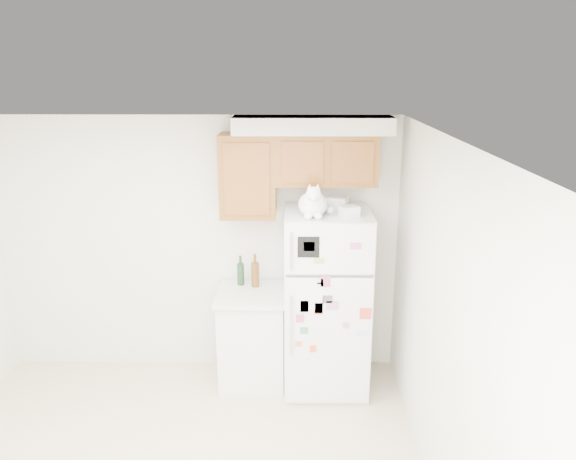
{
  "coord_description": "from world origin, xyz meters",
  "views": [
    {
      "loc": [
        0.9,
        -3.13,
        2.94
      ],
      "look_at": [
        0.86,
        1.55,
        1.55
      ],
      "focal_mm": 35.0,
      "sensor_mm": 36.0,
      "label": 1
    }
  ],
  "objects_px": {
    "base_counter": "(252,336)",
    "storage_box_front": "(349,211)",
    "refrigerator": "(326,302)",
    "cat": "(313,203)",
    "bottle_amber": "(255,270)",
    "bottle_green": "(241,270)",
    "storage_box_back": "(337,203)"
  },
  "relations": [
    {
      "from": "base_counter",
      "to": "storage_box_front",
      "type": "xyz_separation_m",
      "value": [
        0.86,
        -0.23,
        1.28
      ]
    },
    {
      "from": "refrigerator",
      "to": "storage_box_front",
      "type": "bearing_deg",
      "value": -42.37
    },
    {
      "from": "cat",
      "to": "bottle_amber",
      "type": "distance_m",
      "value": 0.97
    },
    {
      "from": "storage_box_front",
      "to": "bottle_amber",
      "type": "relative_size",
      "value": 0.47
    },
    {
      "from": "refrigerator",
      "to": "base_counter",
      "type": "bearing_deg",
      "value": 173.9
    },
    {
      "from": "cat",
      "to": "bottle_amber",
      "type": "bearing_deg",
      "value": 145.81
    },
    {
      "from": "base_counter",
      "to": "bottle_green",
      "type": "relative_size",
      "value": 3.21
    },
    {
      "from": "bottle_green",
      "to": "bottle_amber",
      "type": "bearing_deg",
      "value": -17.41
    },
    {
      "from": "cat",
      "to": "storage_box_back",
      "type": "relative_size",
      "value": 2.45
    },
    {
      "from": "bottle_amber",
      "to": "storage_box_back",
      "type": "bearing_deg",
      "value": -4.8
    },
    {
      "from": "refrigerator",
      "to": "bottle_green",
      "type": "xyz_separation_m",
      "value": [
        -0.8,
        0.24,
        0.21
      ]
    },
    {
      "from": "storage_box_back",
      "to": "storage_box_front",
      "type": "relative_size",
      "value": 1.2
    },
    {
      "from": "base_counter",
      "to": "storage_box_front",
      "type": "height_order",
      "value": "storage_box_front"
    },
    {
      "from": "refrigerator",
      "to": "cat",
      "type": "bearing_deg",
      "value": -130.42
    },
    {
      "from": "storage_box_back",
      "to": "bottle_amber",
      "type": "height_order",
      "value": "storage_box_back"
    },
    {
      "from": "refrigerator",
      "to": "bottle_amber",
      "type": "xyz_separation_m",
      "value": [
        -0.66,
        0.19,
        0.23
      ]
    },
    {
      "from": "refrigerator",
      "to": "storage_box_back",
      "type": "bearing_deg",
      "value": 56.73
    },
    {
      "from": "base_counter",
      "to": "storage_box_front",
      "type": "relative_size",
      "value": 6.13
    },
    {
      "from": "storage_box_front",
      "to": "bottle_amber",
      "type": "bearing_deg",
      "value": 132.77
    },
    {
      "from": "base_counter",
      "to": "cat",
      "type": "height_order",
      "value": "cat"
    },
    {
      "from": "storage_box_front",
      "to": "bottle_amber",
      "type": "xyz_separation_m",
      "value": [
        -0.83,
        0.35,
        -0.67
      ]
    },
    {
      "from": "base_counter",
      "to": "bottle_amber",
      "type": "height_order",
      "value": "bottle_amber"
    },
    {
      "from": "cat",
      "to": "bottle_green",
      "type": "bearing_deg",
      "value": 148.96
    },
    {
      "from": "base_counter",
      "to": "bottle_green",
      "type": "xyz_separation_m",
      "value": [
        -0.11,
        0.16,
        0.6
      ]
    },
    {
      "from": "refrigerator",
      "to": "storage_box_front",
      "type": "xyz_separation_m",
      "value": [
        0.17,
        -0.15,
        0.89
      ]
    },
    {
      "from": "base_counter",
      "to": "bottle_amber",
      "type": "distance_m",
      "value": 0.63
    },
    {
      "from": "cat",
      "to": "bottle_amber",
      "type": "xyz_separation_m",
      "value": [
        -0.52,
        0.35,
        -0.74
      ]
    },
    {
      "from": "cat",
      "to": "bottle_green",
      "type": "height_order",
      "value": "cat"
    },
    {
      "from": "base_counter",
      "to": "cat",
      "type": "distance_m",
      "value": 1.48
    },
    {
      "from": "storage_box_back",
      "to": "bottle_amber",
      "type": "relative_size",
      "value": 0.56
    },
    {
      "from": "refrigerator",
      "to": "base_counter",
      "type": "relative_size",
      "value": 1.85
    },
    {
      "from": "storage_box_front",
      "to": "bottle_green",
      "type": "height_order",
      "value": "storage_box_front"
    }
  ]
}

